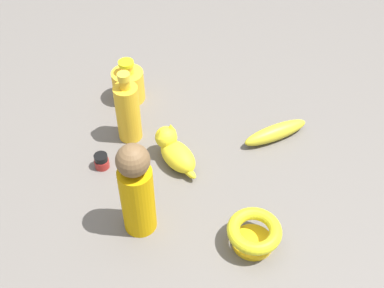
{
  "coord_description": "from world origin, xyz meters",
  "views": [
    {
      "loc": [
        0.17,
        -0.81,
        0.91
      ],
      "look_at": [
        0.0,
        0.0,
        0.07
      ],
      "focal_mm": 46.1,
      "sensor_mm": 36.0,
      "label": 1
    }
  ],
  "objects_px": {
    "banana": "(276,132)",
    "cat_figurine": "(175,151)",
    "person_figure_adult": "(137,190)",
    "bowl": "(254,233)",
    "bottle_short": "(128,84)",
    "nail_polish_jar": "(101,161)",
    "bottle_tall": "(128,111)"
  },
  "relations": [
    {
      "from": "person_figure_adult",
      "to": "banana",
      "type": "bearing_deg",
      "value": 51.07
    },
    {
      "from": "cat_figurine",
      "to": "bowl",
      "type": "distance_m",
      "value": 0.3
    },
    {
      "from": "bowl",
      "to": "nail_polish_jar",
      "type": "bearing_deg",
      "value": 159.15
    },
    {
      "from": "person_figure_adult",
      "to": "bottle_short",
      "type": "distance_m",
      "value": 0.45
    },
    {
      "from": "person_figure_adult",
      "to": "cat_figurine",
      "type": "relative_size",
      "value": 1.92
    },
    {
      "from": "cat_figurine",
      "to": "nail_polish_jar",
      "type": "distance_m",
      "value": 0.18
    },
    {
      "from": "person_figure_adult",
      "to": "bowl",
      "type": "bearing_deg",
      "value": -0.01
    },
    {
      "from": "banana",
      "to": "person_figure_adult",
      "type": "bearing_deg",
      "value": 13.49
    },
    {
      "from": "bottle_tall",
      "to": "bowl",
      "type": "distance_m",
      "value": 0.45
    },
    {
      "from": "cat_figurine",
      "to": "bowl",
      "type": "height_order",
      "value": "cat_figurine"
    },
    {
      "from": "bowl",
      "to": "banana",
      "type": "bearing_deg",
      "value": 86.63
    },
    {
      "from": "bottle_short",
      "to": "person_figure_adult",
      "type": "bearing_deg",
      "value": -70.25
    },
    {
      "from": "banana",
      "to": "bottle_short",
      "type": "bearing_deg",
      "value": -48.61
    },
    {
      "from": "banana",
      "to": "cat_figurine",
      "type": "bearing_deg",
      "value": -8.29
    },
    {
      "from": "banana",
      "to": "cat_figurine",
      "type": "height_order",
      "value": "cat_figurine"
    },
    {
      "from": "person_figure_adult",
      "to": "cat_figurine",
      "type": "xyz_separation_m",
      "value": [
        0.03,
        0.2,
        -0.08
      ]
    },
    {
      "from": "person_figure_adult",
      "to": "bowl",
      "type": "xyz_separation_m",
      "value": [
        0.25,
        -0.0,
        -0.08
      ]
    },
    {
      "from": "banana",
      "to": "bowl",
      "type": "xyz_separation_m",
      "value": [
        -0.02,
        -0.33,
        0.02
      ]
    },
    {
      "from": "person_figure_adult",
      "to": "bottle_tall",
      "type": "xyz_separation_m",
      "value": [
        -0.1,
        0.27,
        -0.03
      ]
    },
    {
      "from": "bottle_tall",
      "to": "bowl",
      "type": "xyz_separation_m",
      "value": [
        0.35,
        -0.27,
        -0.05
      ]
    },
    {
      "from": "banana",
      "to": "bottle_short",
      "type": "xyz_separation_m",
      "value": [
        -0.42,
        0.08,
        0.03
      ]
    },
    {
      "from": "banana",
      "to": "nail_polish_jar",
      "type": "distance_m",
      "value": 0.45
    },
    {
      "from": "nail_polish_jar",
      "to": "cat_figurine",
      "type": "bearing_deg",
      "value": 16.7
    },
    {
      "from": "bottle_short",
      "to": "bowl",
      "type": "distance_m",
      "value": 0.58
    },
    {
      "from": "banana",
      "to": "bowl",
      "type": "height_order",
      "value": "bowl"
    },
    {
      "from": "bottle_tall",
      "to": "cat_figurine",
      "type": "relative_size",
      "value": 1.59
    },
    {
      "from": "banana",
      "to": "nail_polish_jar",
      "type": "bearing_deg",
      "value": -13.31
    },
    {
      "from": "bottle_short",
      "to": "bowl",
      "type": "xyz_separation_m",
      "value": [
        0.4,
        -0.42,
        -0.01
      ]
    },
    {
      "from": "bottle_tall",
      "to": "bottle_short",
      "type": "distance_m",
      "value": 0.16
    },
    {
      "from": "bottle_tall",
      "to": "cat_figurine",
      "type": "distance_m",
      "value": 0.16
    },
    {
      "from": "person_figure_adult",
      "to": "cat_figurine",
      "type": "height_order",
      "value": "person_figure_adult"
    },
    {
      "from": "bottle_tall",
      "to": "bowl",
      "type": "relative_size",
      "value": 1.75
    }
  ]
}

